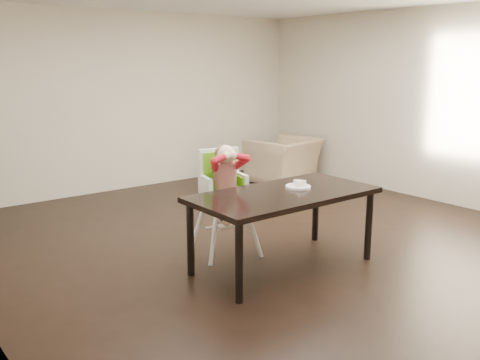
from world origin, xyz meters
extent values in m
plane|color=black|center=(0.00, 0.00, 0.00)|extent=(7.00, 7.00, 0.00)
cube|color=beige|center=(0.00, 3.50, 1.35)|extent=(6.00, 0.02, 2.70)
cube|color=beige|center=(3.00, 0.00, 1.35)|extent=(0.02, 7.00, 2.70)
cube|color=black|center=(-0.42, -0.43, 0.72)|extent=(1.80, 0.90, 0.05)
cylinder|color=black|center=(-1.24, -0.80, 0.35)|extent=(0.07, 0.07, 0.70)
cylinder|color=black|center=(0.40, -0.80, 0.35)|extent=(0.07, 0.07, 0.70)
cylinder|color=black|center=(-1.24, -0.06, 0.35)|extent=(0.07, 0.07, 0.70)
cylinder|color=black|center=(0.40, -0.06, 0.35)|extent=(0.07, 0.07, 0.70)
cylinder|color=white|center=(-0.88, 0.07, 0.30)|extent=(0.05, 0.05, 0.61)
cylinder|color=white|center=(-0.46, -0.03, 0.30)|extent=(0.05, 0.05, 0.61)
cylinder|color=white|center=(-0.79, 0.49, 0.30)|extent=(0.05, 0.05, 0.61)
cylinder|color=white|center=(-0.36, 0.40, 0.30)|extent=(0.05, 0.05, 0.61)
cube|color=white|center=(-0.62, 0.23, 0.61)|extent=(0.51, 0.48, 0.05)
cube|color=#5EBB18|center=(-0.62, 0.23, 0.64)|extent=(0.41, 0.39, 0.03)
cube|color=white|center=(-0.59, 0.40, 0.85)|extent=(0.43, 0.15, 0.45)
cube|color=#5EBB18|center=(-0.59, 0.36, 0.84)|extent=(0.36, 0.10, 0.41)
cube|color=black|center=(-0.68, 0.30, 0.84)|extent=(0.07, 0.20, 0.02)
cube|color=black|center=(-0.54, 0.27, 0.84)|extent=(0.07, 0.20, 0.02)
cylinder|color=#A62012|center=(-0.62, 0.23, 0.81)|extent=(0.30, 0.30, 0.29)
sphere|color=beige|center=(-0.63, 0.21, 1.04)|extent=(0.23, 0.23, 0.19)
ellipsoid|color=brown|center=(-0.62, 0.24, 1.06)|extent=(0.24, 0.23, 0.15)
sphere|color=beige|center=(-0.69, 0.12, 1.05)|extent=(0.10, 0.10, 0.09)
sphere|color=beige|center=(-0.61, 0.10, 1.05)|extent=(0.10, 0.10, 0.09)
cylinder|color=white|center=(-0.19, -0.39, 0.76)|extent=(0.31, 0.31, 0.02)
torus|color=white|center=(-0.19, -0.39, 0.77)|extent=(0.31, 0.31, 0.01)
imported|color=tan|center=(2.20, 2.44, 0.47)|extent=(1.18, 0.88, 0.93)
camera|label=1|loc=(-3.75, -4.06, 1.98)|focal=40.00mm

